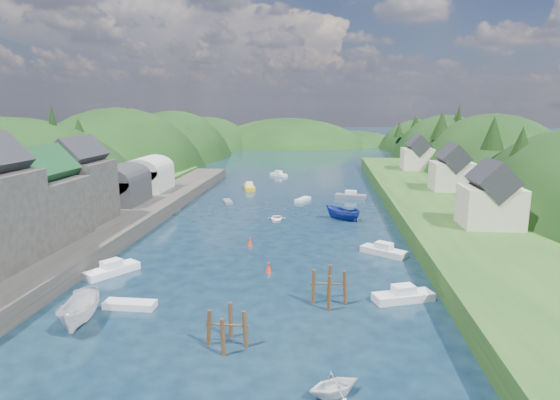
# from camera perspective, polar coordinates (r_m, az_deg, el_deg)

# --- Properties ---
(ground) EXTENTS (600.00, 600.00, 0.00)m
(ground) POSITION_cam_1_polar(r_m,az_deg,el_deg) (89.26, 1.34, 0.28)
(ground) COLOR black
(ground) RESTS_ON ground
(hillside_left) EXTENTS (44.00, 245.56, 52.00)m
(hillside_left) POSITION_cam_1_polar(r_m,az_deg,el_deg) (126.05, -18.66, -0.75)
(hillside_left) COLOR black
(hillside_left) RESTS_ON ground
(hillside_right) EXTENTS (36.00, 245.56, 48.00)m
(hillside_right) POSITION_cam_1_polar(r_m,az_deg,el_deg) (121.39, 23.95, -1.29)
(hillside_right) COLOR black
(hillside_right) RESTS_ON ground
(far_hills) EXTENTS (103.00, 68.00, 44.00)m
(far_hills) POSITION_cam_1_polar(r_m,az_deg,el_deg) (213.27, 4.06, 3.86)
(far_hills) COLOR black
(far_hills) RESTS_ON ground
(hill_trees) EXTENTS (91.82, 151.83, 12.67)m
(hill_trees) POSITION_cam_1_polar(r_m,az_deg,el_deg) (102.12, 2.24, 7.94)
(hill_trees) COLOR black
(hill_trees) RESTS_ON ground
(quay_left) EXTENTS (12.00, 110.00, 2.00)m
(quay_left) POSITION_cam_1_polar(r_m,az_deg,el_deg) (66.85, -21.68, -3.49)
(quay_left) COLOR #2D2B28
(quay_left) RESTS_ON ground
(terrace_left_grass) EXTENTS (12.00, 110.00, 2.50)m
(terrace_left_grass) POSITION_cam_1_polar(r_m,az_deg,el_deg) (70.23, -26.80, -3.01)
(terrace_left_grass) COLOR #234719
(terrace_left_grass) RESTS_ON ground
(quayside_buildings) EXTENTS (8.00, 35.84, 12.90)m
(quayside_buildings) POSITION_cam_1_polar(r_m,az_deg,el_deg) (55.28, -30.35, -0.78)
(quayside_buildings) COLOR #2D2B28
(quayside_buildings) RESTS_ON quay_left
(boat_sheds) EXTENTS (7.00, 21.00, 7.50)m
(boat_sheds) POSITION_cam_1_polar(r_m,az_deg,el_deg) (83.74, -17.27, 2.68)
(boat_sheds) COLOR #2D2D30
(boat_sheds) RESTS_ON quay_left
(terrace_right) EXTENTS (16.00, 120.00, 2.40)m
(terrace_right) POSITION_cam_1_polar(r_m,az_deg,el_deg) (81.20, 18.70, -0.59)
(terrace_right) COLOR #234719
(terrace_right) RESTS_ON ground
(right_bank_cottages) EXTENTS (9.00, 59.24, 8.41)m
(right_bank_cottages) POSITION_cam_1_polar(r_m,az_deg,el_deg) (89.14, 19.57, 3.41)
(right_bank_cottages) COLOR beige
(right_bank_cottages) RESTS_ON terrace_right
(piling_cluster_near) EXTENTS (3.25, 3.03, 3.36)m
(piling_cluster_near) POSITION_cam_1_polar(r_m,az_deg,el_deg) (35.61, -6.48, -15.67)
(piling_cluster_near) COLOR #382314
(piling_cluster_near) RESTS_ON ground
(piling_cluster_far) EXTENTS (3.35, 3.11, 3.74)m
(piling_cluster_far) POSITION_cam_1_polar(r_m,az_deg,el_deg) (42.26, 6.00, -10.86)
(piling_cluster_far) COLOR #382314
(piling_cluster_far) RESTS_ON ground
(channel_buoy_near) EXTENTS (0.70, 0.70, 1.10)m
(channel_buoy_near) POSITION_cam_1_polar(r_m,az_deg,el_deg) (49.83, -1.39, -8.28)
(channel_buoy_near) COLOR red
(channel_buoy_near) RESTS_ON ground
(channel_buoy_far) EXTENTS (0.70, 0.70, 1.10)m
(channel_buoy_far) POSITION_cam_1_polar(r_m,az_deg,el_deg) (59.12, -3.68, -5.10)
(channel_buoy_far) COLOR red
(channel_buoy_far) RESTS_ON ground
(moored_boats) EXTENTS (34.45, 93.64, 2.46)m
(moored_boats) POSITION_cam_1_polar(r_m,az_deg,el_deg) (59.33, -1.46, -4.79)
(moored_boats) COLOR silver
(moored_boats) RESTS_ON ground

